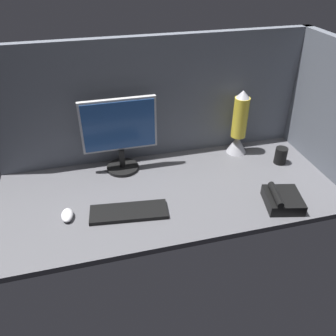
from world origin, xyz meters
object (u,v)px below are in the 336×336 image
(keyboard, at_px, (129,212))
(desk_phone, at_px, (282,200))
(mug_black_travel, at_px, (281,156))
(mouse, at_px, (67,215))
(lava_lamp, at_px, (239,128))
(monitor, at_px, (120,132))

(keyboard, xyz_separation_m, desk_phone, (0.74, -0.12, 0.02))
(mug_black_travel, bearing_deg, keyboard, -166.29)
(mouse, distance_m, lava_lamp, 1.09)
(mug_black_travel, relative_size, lava_lamp, 0.25)
(monitor, bearing_deg, mug_black_travel, -10.78)
(mug_black_travel, height_order, lava_lamp, lava_lamp)
(monitor, xyz_separation_m, keyboard, (-0.03, -0.40, -0.22))
(monitor, bearing_deg, keyboard, -93.98)
(monitor, bearing_deg, desk_phone, -36.00)
(monitor, height_order, desk_phone, monitor)
(keyboard, height_order, mouse, mouse)
(mouse, bearing_deg, monitor, 50.91)
(mug_black_travel, bearing_deg, mouse, -171.38)
(monitor, relative_size, mug_black_travel, 4.31)
(mug_black_travel, distance_m, desk_phone, 0.40)
(keyboard, distance_m, mouse, 0.29)
(desk_phone, bearing_deg, keyboard, 170.72)
(keyboard, xyz_separation_m, lava_lamp, (0.73, 0.41, 0.16))
(mug_black_travel, relative_size, desk_phone, 0.44)
(keyboard, height_order, mug_black_travel, mug_black_travel)
(monitor, bearing_deg, mouse, -131.34)
(monitor, height_order, keyboard, monitor)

